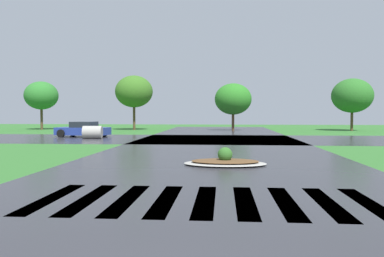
# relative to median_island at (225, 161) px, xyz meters

# --- Properties ---
(asphalt_roadway) EXTENTS (11.59, 80.00, 0.01)m
(asphalt_roadway) POSITION_rel_median_island_xyz_m (-0.49, -1.54, -0.13)
(asphalt_roadway) COLOR #2B2B30
(asphalt_roadway) RESTS_ON ground
(asphalt_cross_road) EXTENTS (90.00, 10.43, 0.01)m
(asphalt_cross_road) POSITION_rel_median_island_xyz_m (-0.49, 14.18, -0.13)
(asphalt_cross_road) COLOR #2B2B30
(asphalt_cross_road) RESTS_ON ground
(crosswalk_stripes) EXTENTS (7.65, 3.33, 0.01)m
(crosswalk_stripes) POSITION_rel_median_island_xyz_m (-0.49, -6.09, -0.13)
(crosswalk_stripes) COLOR white
(crosswalk_stripes) RESTS_ON ground
(median_island) EXTENTS (3.15, 1.92, 0.68)m
(median_island) POSITION_rel_median_island_xyz_m (0.00, 0.00, 0.00)
(median_island) COLOR #9E9B93
(median_island) RESTS_ON ground
(car_white_sedan) EXTENTS (4.34, 2.53, 1.24)m
(car_white_sedan) POSITION_rel_median_island_xyz_m (-11.39, 16.00, 0.44)
(car_white_sedan) COLOR navy
(car_white_sedan) RESTS_ON ground
(drainage_pipe_stack) EXTENTS (1.50, 1.11, 0.96)m
(drainage_pipe_stack) POSITION_rel_median_island_xyz_m (-10.01, 14.23, 0.35)
(drainage_pipe_stack) COLOR #9E9B93
(drainage_pipe_stack) RESTS_ON ground
(background_treeline) EXTENTS (38.47, 5.01, 6.11)m
(background_treeline) POSITION_rel_median_island_xyz_m (-2.67, 28.12, 3.73)
(background_treeline) COLOR #4C3823
(background_treeline) RESTS_ON ground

